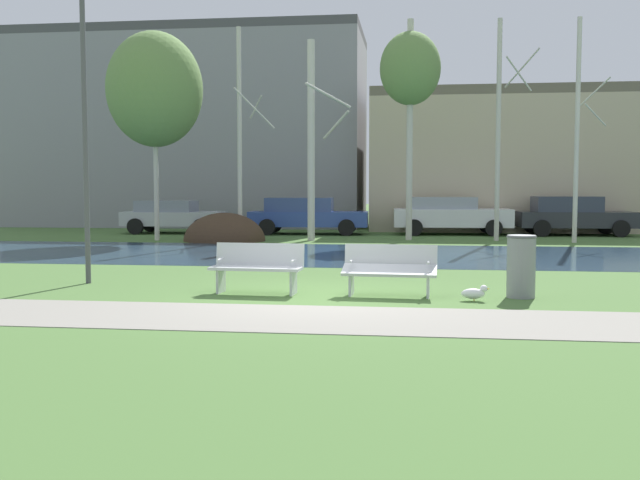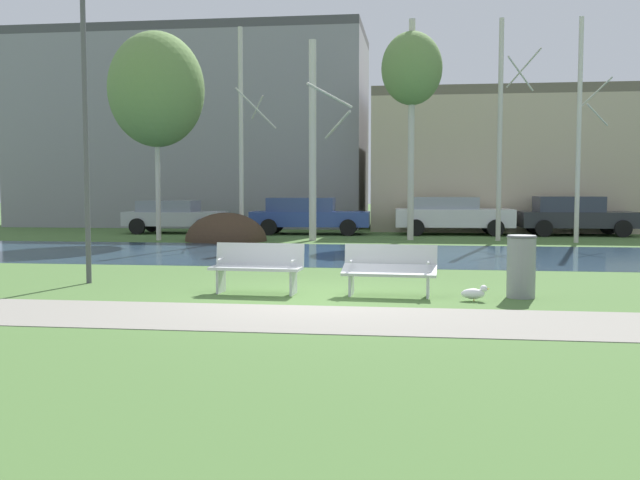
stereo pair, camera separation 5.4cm
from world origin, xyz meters
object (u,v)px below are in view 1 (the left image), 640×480
at_px(parked_hatch_third_white, 450,215).
at_px(parked_wagon_fourth_dark, 572,215).
at_px(bench_left, 257,267).
at_px(bench_right, 390,268).
at_px(seagull, 475,293).
at_px(parked_van_nearest_silver, 173,216).
at_px(streetlamp, 84,70).
at_px(parked_sedan_second_blue, 306,215).
at_px(trash_bin, 521,265).

distance_m(parked_hatch_third_white, parked_wagon_fourth_dark, 4.70).
bearing_deg(bench_left, bench_right, 0.00).
xyz_separation_m(bench_right, parked_hatch_third_white, (1.82, 16.56, 0.32)).
xyz_separation_m(bench_right, seagull, (1.40, -0.40, -0.34)).
height_order(bench_left, parked_van_nearest_silver, parked_van_nearest_silver).
xyz_separation_m(streetlamp, parked_wagon_fourth_dark, (12.37, 15.78, -3.29)).
height_order(bench_left, streetlamp, streetlamp).
xyz_separation_m(bench_right, parked_sedan_second_blue, (-3.83, 16.08, 0.29)).
relative_size(seagull, parked_wagon_fourth_dark, 0.10).
relative_size(streetlamp, parked_wagon_fourth_dark, 1.42).
height_order(seagull, parked_sedan_second_blue, parked_sedan_second_blue).
relative_size(bench_left, parked_hatch_third_white, 0.35).
relative_size(seagull, parked_van_nearest_silver, 0.11).
xyz_separation_m(bench_right, streetlamp, (-5.85, 0.89, 3.61)).
bearing_deg(bench_left, parked_hatch_third_white, 76.00).
bearing_deg(seagull, bench_left, 173.80).
distance_m(bench_right, trash_bin, 2.21).
bearing_deg(parked_hatch_third_white, trash_bin, -88.67).
bearing_deg(parked_sedan_second_blue, parked_wagon_fourth_dark, 3.28).
height_order(trash_bin, streetlamp, streetlamp).
bearing_deg(bench_left, parked_sedan_second_blue, 95.40).
xyz_separation_m(seagull, parked_van_nearest_silver, (-10.70, 16.39, 0.58)).
height_order(bench_right, parked_wagon_fourth_dark, parked_wagon_fourth_dark).
height_order(parked_hatch_third_white, parked_wagon_fourth_dark, parked_wagon_fourth_dark).
bearing_deg(parked_sedan_second_blue, bench_left, -84.60).
distance_m(bench_left, seagull, 3.75).
bearing_deg(parked_hatch_third_white, bench_left, -104.00).
xyz_separation_m(trash_bin, seagull, (-0.80, -0.49, -0.41)).
xyz_separation_m(seagull, parked_sedan_second_blue, (-5.23, 16.49, 0.63)).
bearing_deg(streetlamp, bench_right, -8.68).
distance_m(trash_bin, parked_sedan_second_blue, 17.10).
bearing_deg(seagull, parked_wagon_fourth_dark, 73.32).
bearing_deg(parked_van_nearest_silver, parked_sedan_second_blue, 0.97).
relative_size(parked_van_nearest_silver, parked_wagon_fourth_dark, 0.92).
distance_m(parked_van_nearest_silver, parked_wagon_fourth_dark, 15.83).
bearing_deg(bench_right, streetlamp, 171.32).
bearing_deg(parked_wagon_fourth_dark, bench_left, -117.89).
bearing_deg(trash_bin, streetlamp, 174.31).
relative_size(seagull, streetlamp, 0.07).
xyz_separation_m(seagull, parked_hatch_third_white, (0.42, 16.97, 0.66)).
bearing_deg(bench_left, parked_wagon_fourth_dark, 62.11).
xyz_separation_m(bench_left, parked_van_nearest_silver, (-6.99, 15.99, 0.25)).
height_order(streetlamp, parked_wagon_fourth_dark, streetlamp).
relative_size(trash_bin, parked_sedan_second_blue, 0.22).
distance_m(parked_sedan_second_blue, parked_wagon_fourth_dark, 10.36).
bearing_deg(streetlamp, parked_sedan_second_blue, 82.43).
distance_m(trash_bin, seagull, 1.03).
height_order(trash_bin, parked_van_nearest_silver, parked_van_nearest_silver).
distance_m(bench_right, parked_hatch_third_white, 16.67).
distance_m(bench_right, parked_sedan_second_blue, 16.54).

